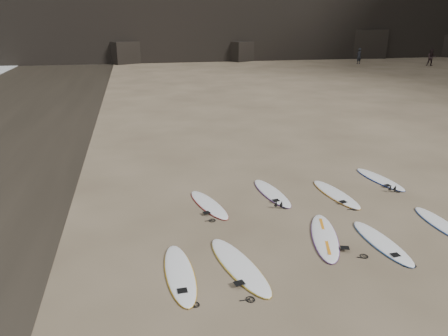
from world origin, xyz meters
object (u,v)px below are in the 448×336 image
Objects in this scene: surfboard_1 at (239,265)px; person_b at (431,57)px; surfboard_7 at (336,194)px; surfboard_2 at (325,236)px; surfboard_3 at (382,242)px; surfboard_4 at (441,224)px; surfboard_6 at (272,193)px; person_a at (359,56)px; surfboard_0 at (180,273)px; surfboard_5 at (209,204)px; surfboard_8 at (380,179)px.

surfboard_1 is 46.86m from person_b.
surfboard_7 is 1.35× the size of person_b.
surfboard_3 is at bearing -6.62° from surfboard_2.
surfboard_6 is (-3.90, 3.04, 0.00)m from surfboard_4.
person_b is (27.97, 34.71, 0.88)m from surfboard_2.
person_a is 7.73m from person_b.
surfboard_0 is 1.08× the size of surfboard_5.
person_a reaches higher than surfboard_3.
surfboard_7 is 1.42× the size of person_a.
surfboard_1 reaches higher than surfboard_8.
surfboard_6 is (-1.75, 3.66, 0.00)m from surfboard_3.
surfboard_2 is at bearing -60.43° from surfboard_5.
surfboard_4 is 0.93× the size of surfboard_8.
surfboard_5 reaches higher than surfboard_4.
person_a is (19.62, 35.75, 0.84)m from surfboard_7.
surfboard_1 is at bearing 41.88° from person_a.
person_b is (31.83, 35.65, 0.88)m from surfboard_0.
surfboard_4 is at bearing -60.61° from surfboard_7.
surfboard_6 is 1.40× the size of person_a.
surfboard_3 is 1.38× the size of person_a.
surfboard_1 is 1.48× the size of person_b.
surfboard_4 is 6.57m from surfboard_5.
surfboard_5 is (-2.60, 2.61, -0.00)m from surfboard_2.
surfboard_6 reaches higher than surfboard_3.
surfboard_3 reaches higher than surfboard_5.
surfboard_2 is at bearing -102.09° from person_b.
surfboard_0 reaches higher than surfboard_3.
surfboard_7 is at bearing -102.69° from person_b.
surfboard_2 is at bearing -145.23° from surfboard_8.
surfboard_6 is (3.41, 4.03, -0.00)m from surfboard_0.
surfboard_8 is at bearing 87.86° from surfboard_4.
surfboard_0 is at bearing -154.52° from surfboard_7.
surfboard_2 reaches higher than surfboard_0.
person_a reaches higher than surfboard_1.
surfboard_1 reaches higher than surfboard_4.
surfboard_0 reaches higher than surfboard_8.
surfboard_3 is 5.03m from surfboard_5.
person_a is (17.53, 34.82, 0.84)m from surfboard_8.
surfboard_8 is (2.09, 0.93, -0.00)m from surfboard_7.
surfboard_1 is 1.09× the size of surfboard_7.
surfboard_4 is at bearing -38.22° from surfboard_5.
surfboard_2 is 1.05× the size of surfboard_7.
surfboard_1 reaches higher than surfboard_5.
surfboard_3 is at bearing -54.50° from surfboard_5.
surfboard_6 is 1.03× the size of surfboard_8.
person_a is at bearing 65.88° from surfboard_4.
surfboard_6 is 1.34× the size of person_b.
surfboard_2 is at bearing 152.55° from surfboard_3.
person_b reaches higher than surfboard_0.
surfboard_8 is at bearing -1.29° from surfboard_6.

